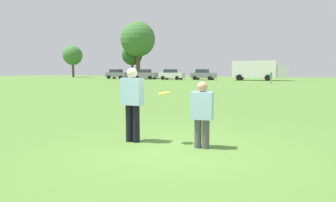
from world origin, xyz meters
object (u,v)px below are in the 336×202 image
at_px(parked_car_mid_right, 203,74).
at_px(box_truck, 258,70).
at_px(player_thrower, 132,100).
at_px(parked_car_near_left, 117,74).
at_px(frisbee, 164,93).
at_px(parked_car_mid_left, 145,74).
at_px(player_defender, 202,111).
at_px(parked_car_center, 172,74).
at_px(bystander_sideline_watcher, 271,77).

relative_size(parked_car_mid_right, box_truck, 0.49).
distance_m(player_thrower, parked_car_near_left, 51.55).
distance_m(frisbee, parked_car_mid_left, 48.61).
height_order(player_defender, parked_car_near_left, parked_car_near_left).
bearing_deg(box_truck, parked_car_near_left, -179.12).
xyz_separation_m(frisbee, parked_car_center, (-15.71, 42.78, -0.28)).
height_order(parked_car_center, box_truck, box_truck).
distance_m(parked_car_mid_right, box_truck, 9.05).
bearing_deg(parked_car_center, frisbee, -69.84).
bearing_deg(box_truck, parked_car_mid_right, -177.12).
relative_size(parked_car_center, box_truck, 0.49).
distance_m(player_defender, parked_car_mid_left, 49.06).
bearing_deg(parked_car_near_left, bystander_sideline_watcher, -21.92).
bearing_deg(frisbee, parked_car_mid_right, 103.22).
xyz_separation_m(player_defender, parked_car_center, (-16.63, 42.83, 0.10)).
distance_m(parked_car_center, parked_car_mid_right, 5.51).
relative_size(parked_car_mid_left, parked_car_center, 1.00).
distance_m(player_defender, parked_car_near_left, 52.43).
relative_size(player_defender, bystander_sideline_watcher, 0.96).
relative_size(parked_car_mid_left, bystander_sideline_watcher, 2.71).
bearing_deg(frisbee, parked_car_near_left, 121.84).
xyz_separation_m(player_defender, frisbee, (-0.92, 0.05, 0.38)).
xyz_separation_m(player_thrower, parked_car_mid_right, (-9.55, 44.11, -0.09)).
distance_m(player_defender, bystander_sideline_watcher, 32.68).
bearing_deg(player_defender, parked_car_near_left, 122.67).
relative_size(player_defender, frisbee, 5.44).
height_order(parked_car_near_left, bystander_sideline_watcher, parked_car_near_left).
bearing_deg(player_thrower, frisbee, 6.03).
bearing_deg(player_thrower, parked_car_mid_left, 114.93).
bearing_deg(box_truck, player_defender, -87.08).
bearing_deg(frisbee, parked_car_mid_left, 115.82).
height_order(parked_car_center, bystander_sideline_watcher, parked_car_center).
xyz_separation_m(player_defender, bystander_sideline_watcher, (0.16, 32.68, 0.05)).
bearing_deg(parked_car_center, parked_car_mid_right, 13.09).
xyz_separation_m(parked_car_center, box_truck, (14.36, 1.70, 0.83)).
relative_size(parked_car_near_left, parked_car_mid_left, 1.00).
relative_size(parked_car_mid_left, parked_car_mid_right, 1.00).
relative_size(frisbee, parked_car_near_left, 0.07).
bearing_deg(bystander_sideline_watcher, frisbee, -91.91).
bearing_deg(parked_car_near_left, parked_car_center, -6.35).
xyz_separation_m(box_truck, bystander_sideline_watcher, (2.43, -11.85, -0.87)).
bearing_deg(parked_car_mid_left, player_defender, -63.23).
distance_m(player_defender, box_truck, 44.60).
height_order(parked_car_near_left, parked_car_mid_right, same).
xyz_separation_m(player_thrower, parked_car_mid_left, (-20.38, 43.84, -0.09)).
xyz_separation_m(parked_car_center, parked_car_mid_right, (5.37, 1.25, 0.00)).
xyz_separation_m(parked_car_mid_left, parked_car_center, (5.46, -0.97, 0.00)).
distance_m(player_thrower, parked_car_mid_right, 45.13).
bearing_deg(player_defender, parked_car_center, 111.22).
distance_m(parked_car_near_left, parked_car_mid_right, 17.03).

